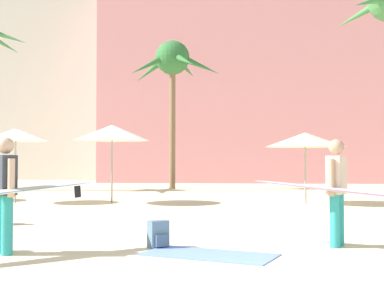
{
  "coord_description": "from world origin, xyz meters",
  "views": [
    {
      "loc": [
        -0.09,
        -5.6,
        1.35
      ],
      "look_at": [
        -0.88,
        4.03,
        1.65
      ],
      "focal_mm": 49.5,
      "sensor_mm": 36.0,
      "label": 1
    }
  ],
  "objects_px": {
    "palm_tree_far_left": "(173,65)",
    "person_mid_center": "(338,189)",
    "cafe_umbrella_6": "(16,135)",
    "backpack": "(158,235)",
    "cafe_umbrella_4": "(305,140)",
    "person_mid_right": "(1,191)",
    "cafe_umbrella_5": "(112,133)",
    "beach_towel": "(209,255)"
  },
  "relations": [
    {
      "from": "palm_tree_far_left",
      "to": "cafe_umbrella_6",
      "type": "relative_size",
      "value": 2.97
    },
    {
      "from": "palm_tree_far_left",
      "to": "person_mid_center",
      "type": "distance_m",
      "value": 17.84
    },
    {
      "from": "backpack",
      "to": "person_mid_center",
      "type": "bearing_deg",
      "value": 58.19
    },
    {
      "from": "cafe_umbrella_5",
      "to": "beach_towel",
      "type": "height_order",
      "value": "cafe_umbrella_5"
    },
    {
      "from": "cafe_umbrella_4",
      "to": "cafe_umbrella_6",
      "type": "height_order",
      "value": "cafe_umbrella_6"
    },
    {
      "from": "beach_towel",
      "to": "palm_tree_far_left",
      "type": "bearing_deg",
      "value": 98.46
    },
    {
      "from": "palm_tree_far_left",
      "to": "backpack",
      "type": "bearing_deg",
      "value": -83.97
    },
    {
      "from": "palm_tree_far_left",
      "to": "cafe_umbrella_5",
      "type": "distance_m",
      "value": 9.19
    },
    {
      "from": "cafe_umbrella_4",
      "to": "beach_towel",
      "type": "distance_m",
      "value": 9.74
    },
    {
      "from": "person_mid_right",
      "to": "person_mid_center",
      "type": "xyz_separation_m",
      "value": [
        4.9,
        1.09,
        0.0
      ]
    },
    {
      "from": "cafe_umbrella_5",
      "to": "beach_towel",
      "type": "xyz_separation_m",
      "value": [
        3.52,
        -8.94,
        -2.22
      ]
    },
    {
      "from": "cafe_umbrella_5",
      "to": "backpack",
      "type": "height_order",
      "value": "cafe_umbrella_5"
    },
    {
      "from": "cafe_umbrella_6",
      "to": "backpack",
      "type": "distance_m",
      "value": 10.3
    },
    {
      "from": "beach_towel",
      "to": "person_mid_right",
      "type": "relative_size",
      "value": 0.75
    },
    {
      "from": "beach_towel",
      "to": "cafe_umbrella_6",
      "type": "bearing_deg",
      "value": 126.91
    },
    {
      "from": "cafe_umbrella_4",
      "to": "person_mid_center",
      "type": "relative_size",
      "value": 0.92
    },
    {
      "from": "person_mid_right",
      "to": "person_mid_center",
      "type": "distance_m",
      "value": 5.02
    },
    {
      "from": "beach_towel",
      "to": "backpack",
      "type": "relative_size",
      "value": 4.46
    },
    {
      "from": "beach_towel",
      "to": "person_mid_center",
      "type": "xyz_separation_m",
      "value": [
        1.97,
        0.79,
        0.9
      ]
    },
    {
      "from": "backpack",
      "to": "person_mid_center",
      "type": "height_order",
      "value": "person_mid_center"
    },
    {
      "from": "cafe_umbrella_5",
      "to": "backpack",
      "type": "xyz_separation_m",
      "value": [
        2.72,
        -8.36,
        -2.03
      ]
    },
    {
      "from": "cafe_umbrella_5",
      "to": "cafe_umbrella_6",
      "type": "distance_m",
      "value": 3.12
    },
    {
      "from": "backpack",
      "to": "cafe_umbrella_4",
      "type": "bearing_deg",
      "value": 122.41
    },
    {
      "from": "cafe_umbrella_4",
      "to": "person_mid_right",
      "type": "height_order",
      "value": "cafe_umbrella_4"
    },
    {
      "from": "cafe_umbrella_6",
      "to": "cafe_umbrella_5",
      "type": "bearing_deg",
      "value": 1.93
    },
    {
      "from": "cafe_umbrella_5",
      "to": "beach_towel",
      "type": "distance_m",
      "value": 9.86
    },
    {
      "from": "beach_towel",
      "to": "backpack",
      "type": "bearing_deg",
      "value": 144.55
    },
    {
      "from": "person_mid_center",
      "to": "beach_towel",
      "type": "bearing_deg",
      "value": 49.88
    },
    {
      "from": "cafe_umbrella_4",
      "to": "backpack",
      "type": "height_order",
      "value": "cafe_umbrella_4"
    },
    {
      "from": "beach_towel",
      "to": "person_mid_center",
      "type": "height_order",
      "value": "person_mid_center"
    },
    {
      "from": "cafe_umbrella_4",
      "to": "palm_tree_far_left",
      "type": "bearing_deg",
      "value": 122.32
    },
    {
      "from": "palm_tree_far_left",
      "to": "person_mid_right",
      "type": "xyz_separation_m",
      "value": [
        -0.36,
        -17.61,
        -5.0
      ]
    },
    {
      "from": "person_mid_right",
      "to": "beach_towel",
      "type": "bearing_deg",
      "value": 143.29
    },
    {
      "from": "cafe_umbrella_4",
      "to": "beach_towel",
      "type": "height_order",
      "value": "cafe_umbrella_4"
    },
    {
      "from": "cafe_umbrella_6",
      "to": "beach_towel",
      "type": "distance_m",
      "value": 11.25
    },
    {
      "from": "cafe_umbrella_6",
      "to": "beach_towel",
      "type": "xyz_separation_m",
      "value": [
        6.63,
        -8.83,
        -2.16
      ]
    },
    {
      "from": "backpack",
      "to": "person_mid_right",
      "type": "distance_m",
      "value": 2.41
    },
    {
      "from": "beach_towel",
      "to": "backpack",
      "type": "height_order",
      "value": "backpack"
    },
    {
      "from": "backpack",
      "to": "cafe_umbrella_5",
      "type": "bearing_deg",
      "value": 161.75
    },
    {
      "from": "palm_tree_far_left",
      "to": "beach_towel",
      "type": "relative_size",
      "value": 3.77
    },
    {
      "from": "palm_tree_far_left",
      "to": "cafe_umbrella_4",
      "type": "height_order",
      "value": "palm_tree_far_left"
    },
    {
      "from": "cafe_umbrella_4",
      "to": "person_mid_center",
      "type": "xyz_separation_m",
      "value": [
        -0.6,
        -8.4,
        -1.08
      ]
    }
  ]
}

